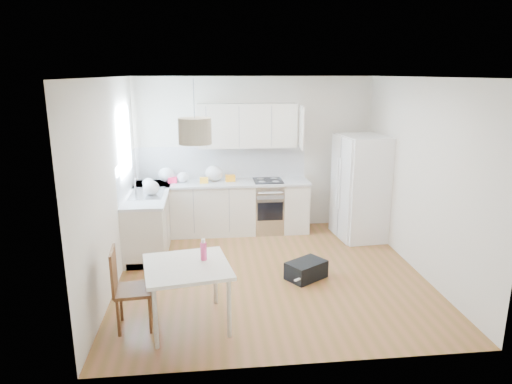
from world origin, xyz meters
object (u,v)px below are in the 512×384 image
(dining_chair, at_px, (134,288))
(gym_bag, at_px, (306,270))
(dining_table, at_px, (187,271))
(refrigerator, at_px, (362,187))

(dining_chair, bearing_deg, gym_bag, 20.36)
(dining_table, bearing_deg, dining_chair, 169.93)
(gym_bag, bearing_deg, dining_table, 179.74)
(dining_chair, height_order, gym_bag, dining_chair)
(refrigerator, relative_size, dining_chair, 1.88)
(dining_table, distance_m, dining_chair, 0.61)
(refrigerator, height_order, gym_bag, refrigerator)
(dining_chair, relative_size, gym_bag, 1.77)
(refrigerator, bearing_deg, dining_chair, -148.37)
(dining_table, relative_size, dining_chair, 1.12)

